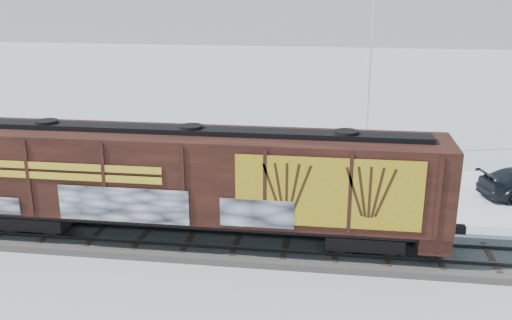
# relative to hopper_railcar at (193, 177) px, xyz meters

# --- Properties ---
(ground) EXTENTS (500.00, 500.00, 0.00)m
(ground) POSITION_rel_hopper_railcar_xyz_m (3.76, 0.01, -3.00)
(ground) COLOR white
(ground) RESTS_ON ground
(rail_track) EXTENTS (50.00, 3.40, 0.43)m
(rail_track) POSITION_rel_hopper_railcar_xyz_m (3.76, 0.01, -2.85)
(rail_track) COLOR #59544C
(rail_track) RESTS_ON ground
(parking_strip) EXTENTS (40.00, 8.00, 0.03)m
(parking_strip) POSITION_rel_hopper_railcar_xyz_m (3.76, 7.51, -2.98)
(parking_strip) COLOR white
(parking_strip) RESTS_ON ground
(hopper_railcar) EXTENTS (19.98, 3.06, 4.60)m
(hopper_railcar) POSITION_rel_hopper_railcar_xyz_m (0.00, 0.00, 0.00)
(hopper_railcar) COLOR black
(hopper_railcar) RESTS_ON rail_track
(flagpole) EXTENTS (2.30, 0.90, 13.29)m
(flagpole) POSITION_rel_hopper_railcar_xyz_m (7.65, 14.20, 2.05)
(flagpole) COLOR silver
(flagpole) RESTS_ON ground
(car_silver) EXTENTS (4.65, 2.53, 1.50)m
(car_silver) POSITION_rel_hopper_railcar_xyz_m (-5.54, 7.54, -2.22)
(car_silver) COLOR silver
(car_silver) RESTS_ON parking_strip
(car_white) EXTENTS (4.91, 1.77, 1.61)m
(car_white) POSITION_rel_hopper_railcar_xyz_m (1.74, 8.23, -2.16)
(car_white) COLOR silver
(car_white) RESTS_ON parking_strip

